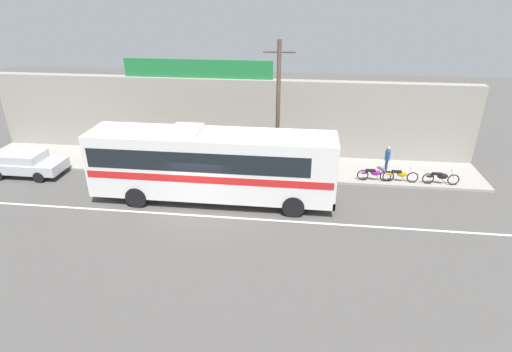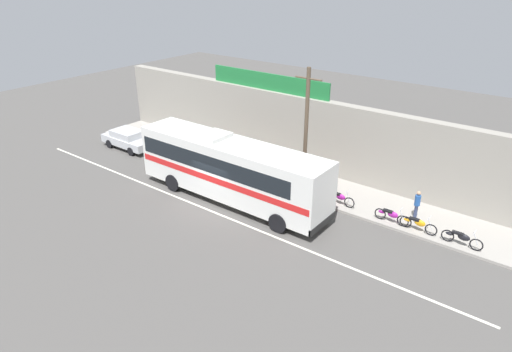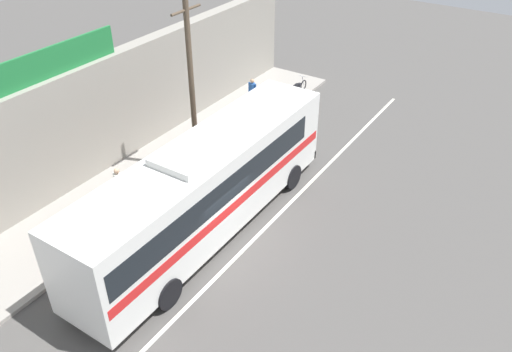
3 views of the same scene
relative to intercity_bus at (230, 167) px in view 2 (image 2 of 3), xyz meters
name	(u,v)px [view 2 (image 2 of 3)]	position (x,y,z in m)	size (l,w,h in m)	color
ground_plane	(216,204)	(-0.37, -0.87, -2.07)	(70.00, 70.00, 0.00)	#4F4C49
sidewalk_slab	(269,172)	(-0.37, 4.33, -2.00)	(30.00, 3.60, 0.14)	gray
storefront_facade	(289,130)	(-0.37, 6.48, 0.33)	(30.00, 0.70, 4.80)	gray
storefront_billboard	(268,82)	(-2.11, 6.48, 3.28)	(9.17, 0.12, 1.10)	#1E7538
road_center_stripe	(206,209)	(-0.37, -1.67, -2.06)	(30.00, 0.14, 0.01)	silver
intercity_bus	(230,167)	(0.00, 0.00, 0.00)	(11.98, 2.61, 3.78)	silver
parked_car	(129,139)	(-11.19, 1.65, -1.33)	(4.26, 1.88, 1.37)	#B7BABF
utility_pole	(306,132)	(3.06, 2.93, 1.90)	(1.60, 0.22, 7.38)	brown
motorcycle_orange	(339,197)	(5.32, 3.08, -1.50)	(1.84, 0.56, 0.94)	black
motorcycle_black	(418,224)	(9.79, 2.97, -1.50)	(1.90, 0.56, 0.94)	black
motorcycle_purple	(391,215)	(8.40, 2.95, -1.50)	(1.84, 0.56, 0.94)	black
motorcycle_red	(461,238)	(11.89, 2.93, -1.50)	(1.93, 0.56, 0.94)	black
pedestrian_far_left	(260,159)	(-0.66, 3.74, -0.97)	(0.30, 0.48, 1.65)	navy
pedestrian_by_curb	(417,203)	(9.26, 4.17, -1.01)	(0.30, 0.48, 1.59)	navy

